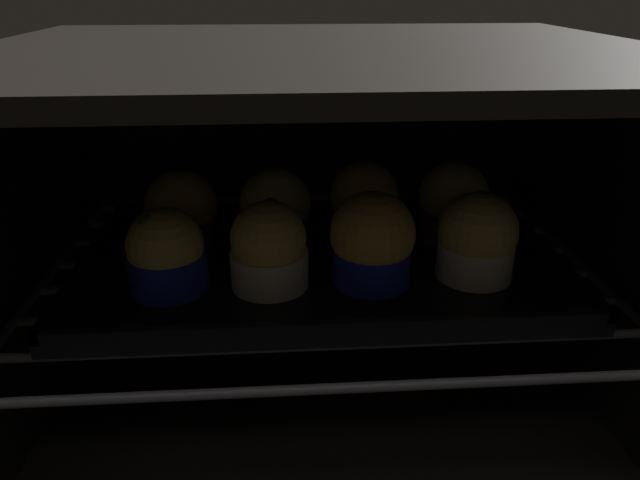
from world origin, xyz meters
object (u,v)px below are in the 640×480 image
object	(u,v)px
muffin_row0_col3	(477,239)
muffin_row1_col2	(364,203)
baking_tray	(320,263)
muffin_row0_col1	(269,249)
muffin_row0_col2	(372,242)
muffin_row0_col0	(166,254)
muffin_row1_col0	(182,211)
muffin_row1_col1	(275,210)
muffin_row1_col3	(453,204)

from	to	relation	value
muffin_row0_col3	muffin_row1_col2	xyz separation A→B (cm)	(-9.10, 9.59, 0.15)
baking_tray	muffin_row0_col1	xyz separation A→B (cm)	(-4.89, -4.99, 4.12)
muffin_row0_col3	muffin_row1_col2	bearing A→B (deg)	133.50
muffin_row0_col2	muffin_row0_col0	bearing A→B (deg)	179.86
baking_tray	muffin_row0_col1	world-z (taller)	muffin_row0_col1
muffin_row0_col2	muffin_row1_col0	xyz separation A→B (cm)	(-18.31, 10.00, -0.48)
muffin_row1_col1	muffin_row1_col2	xyz separation A→B (cm)	(9.30, 0.65, 0.33)
muffin_row1_col1	muffin_row1_col2	distance (cm)	9.33
muffin_row1_col1	muffin_row1_col0	bearing A→B (deg)	176.75
muffin_row0_col2	muffin_row1_col1	xyz separation A→B (cm)	(-8.66, 9.45, -0.43)
muffin_row0_col0	muffin_row1_col1	distance (cm)	13.43
muffin_row0_col1	muffin_row1_col2	size ratio (longest dim) A/B	0.95
muffin_row1_col2	muffin_row0_col2	bearing A→B (deg)	-93.59
muffin_row1_col2	muffin_row0_col1	bearing A→B (deg)	-134.32
muffin_row0_col3	muffin_row1_col0	xyz separation A→B (cm)	(-28.04, 9.49, -0.22)
muffin_row0_col1	muffin_row1_col1	xyz separation A→B (cm)	(0.56, 9.45, -0.06)
muffin_row0_col1	muffin_row1_col0	bearing A→B (deg)	132.26
muffin_row1_col2	baking_tray	bearing A→B (deg)	-134.22
muffin_row0_col0	muffin_row1_col2	bearing A→B (deg)	28.04
muffin_row0_col0	muffin_row1_col0	distance (cm)	9.96
muffin_row0_col3	muffin_row0_col1	bearing A→B (deg)	-178.47
muffin_row1_col0	muffin_row1_col1	bearing A→B (deg)	-3.25
muffin_row0_col1	muffin_row1_col0	distance (cm)	13.50
muffin_row0_col0	muffin_row1_col0	world-z (taller)	muffin_row1_col0
muffin_row0_col0	muffin_row0_col3	xyz separation A→B (cm)	(27.98, 0.47, 0.37)
muffin_row0_col3	muffin_row1_col1	world-z (taller)	muffin_row0_col3
muffin_row0_col1	muffin_row0_col2	xyz separation A→B (cm)	(9.23, -0.01, 0.37)
muffin_row0_col1	muffin_row1_col0	world-z (taller)	muffin_row0_col1
muffin_row0_col2	muffin_row1_col3	xyz separation A→B (cm)	(9.99, 9.38, -0.19)
muffin_row0_col0	muffin_row1_col0	size ratio (longest dim) A/B	0.96
muffin_row0_col0	muffin_row0_col3	distance (cm)	27.99
baking_tray	muffin_row0_col3	size ratio (longest dim) A/B	5.60
baking_tray	muffin_row0_col1	bearing A→B (deg)	-134.43
muffin_row0_col1	muffin_row1_col0	size ratio (longest dim) A/B	1.01
muffin_row0_col0	muffin_row1_col2	distance (cm)	21.40
muffin_row1_col2	muffin_row1_col3	world-z (taller)	same
muffin_row0_col0	muffin_row1_col3	xyz separation A→B (cm)	(28.24, 9.33, 0.44)
muffin_row0_col2	muffin_row1_col0	world-z (taller)	muffin_row0_col2
muffin_row0_col1	muffin_row1_col2	bearing A→B (deg)	45.68
baking_tray	muffin_row0_col3	bearing A→B (deg)	-17.69
muffin_row1_col0	muffin_row1_col1	world-z (taller)	same
muffin_row0_col1	muffin_row1_col3	world-z (taller)	muffin_row1_col3
muffin_row0_col1	muffin_row0_col0	bearing A→B (deg)	179.75
muffin_row0_col2	muffin_row1_col1	distance (cm)	12.83
muffin_row0_col2	muffin_row1_col1	bearing A→B (deg)	132.51
baking_tray	muffin_row1_col2	bearing A→B (deg)	45.78
muffin_row0_col2	muffin_row1_col2	world-z (taller)	muffin_row0_col2
muffin_row1_col1	muffin_row1_col2	size ratio (longest dim) A/B	0.95
muffin_row0_col0	muffin_row1_col3	size ratio (longest dim) A/B	0.91
baking_tray	muffin_row0_col1	distance (cm)	8.12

